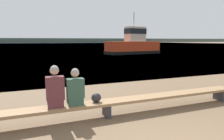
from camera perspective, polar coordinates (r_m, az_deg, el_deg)
The scene contains 7 objects.
water_surface at distance 128.72m, azimuth -20.65°, elevation 7.03°, with size 240.00×240.00×0.00m, color #386084.
far_shoreline at distance 197.42m, azimuth -21.05°, elevation 7.91°, with size 600.00×12.00×4.01m, color #424738.
bench_main at distance 5.39m, azimuth -1.57°, elevation -9.57°, with size 8.81×0.48×0.43m.
person_left at distance 4.99m, azimuth -15.96°, elevation -5.36°, with size 0.42×0.41×1.02m.
person_right at distance 5.07m, azimuth -10.48°, elevation -5.53°, with size 0.42×0.41×0.93m.
shopping_bag at distance 5.27m, azimuth -4.52°, elevation -7.87°, with size 0.26×0.22×0.24m.
tugboat_red at distance 30.70m, azimuth 6.10°, elevation 7.02°, with size 8.83×3.99×6.13m.
Camera 1 is at (-2.23, -1.97, 2.03)m, focal length 32.00 mm.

